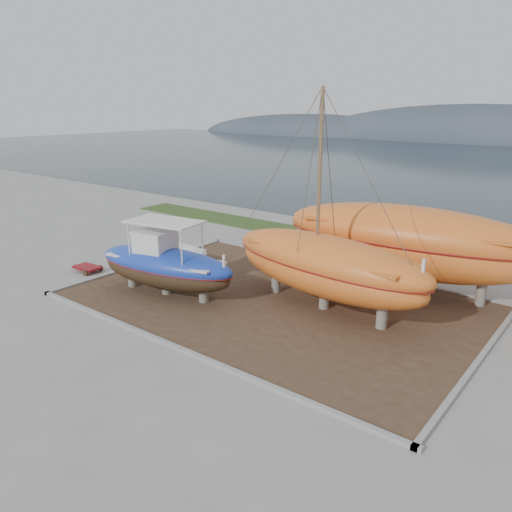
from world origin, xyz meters
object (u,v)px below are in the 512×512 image
Objects in this scene: blue_caique at (165,258)px; white_dinghy at (182,254)px; orange_sailboat at (328,204)px; orange_bare_hull at (405,250)px; red_trailer at (88,269)px.

blue_caique is 4.89m from white_dinghy.
orange_sailboat reaches higher than orange_bare_hull.
white_dinghy is 5.20m from red_trailer.
orange_sailboat is at bearing 11.12° from red_trailer.
white_dinghy is at bearing -177.00° from orange_sailboat.
blue_caique is 6.26m from red_trailer.
orange_sailboat reaches higher than red_trailer.
orange_sailboat is at bearing 14.90° from blue_caique.
orange_sailboat is 0.82× the size of orange_bare_hull.
red_trailer is (-12.89, -3.49, -4.62)m from orange_sailboat.
red_trailer is at bearing -128.78° from white_dinghy.
white_dinghy reaches higher than red_trailer.
orange_bare_hull is 16.80m from red_trailer.
blue_caique is at bearing -144.24° from orange_bare_hull.
orange_bare_hull is at bearing 16.50° from white_dinghy.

